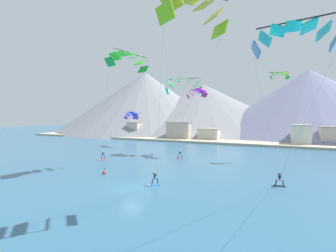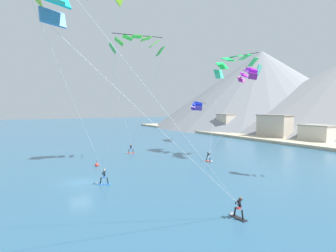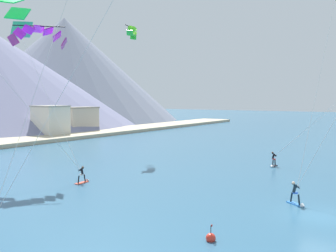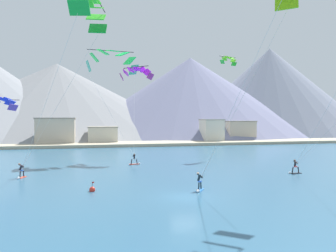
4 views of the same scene
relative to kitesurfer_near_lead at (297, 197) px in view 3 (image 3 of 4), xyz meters
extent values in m
plane|color=#2D5B7A|center=(-1.87, -2.01, -0.56)|extent=(400.00, 400.00, 0.00)
cube|color=#337FDB|center=(0.13, 0.15, -0.53)|extent=(1.14, 1.45, 0.07)
cylinder|color=#14232D|center=(0.34, 0.49, -0.12)|extent=(0.24, 0.28, 0.76)
cylinder|color=#14232D|center=(-0.08, -0.18, -0.12)|extent=(0.24, 0.28, 0.76)
cube|color=blue|center=(0.13, 0.15, 0.30)|extent=(0.40, 0.38, 0.12)
cylinder|color=#14232D|center=(0.06, 0.20, 0.64)|extent=(0.45, 0.40, 0.65)
cylinder|color=#14232D|center=(0.21, 0.25, 0.83)|extent=(0.51, 0.37, 0.42)
cylinder|color=#14232D|center=(0.08, 0.04, 0.83)|extent=(0.51, 0.37, 0.42)
cylinder|color=black|center=(0.30, 0.05, 0.80)|extent=(0.30, 0.46, 0.03)
sphere|color=beige|center=(-0.04, 0.26, 1.05)|extent=(0.23, 0.23, 0.23)
cone|color=white|center=(-0.34, -0.58, -0.46)|extent=(0.46, 0.45, 0.36)
cube|color=black|center=(14.54, 6.58, -0.53)|extent=(1.45, 0.46, 0.07)
cylinder|color=black|center=(14.94, 6.59, -0.12)|extent=(0.25, 0.13, 0.75)
cylinder|color=black|center=(14.14, 6.57, -0.12)|extent=(0.25, 0.13, 0.75)
cube|color=red|center=(14.54, 6.58, 0.29)|extent=(0.25, 0.32, 0.12)
cylinder|color=black|center=(14.54, 6.66, 0.63)|extent=(0.23, 0.39, 0.64)
cylinder|color=black|center=(14.66, 6.56, 0.81)|extent=(0.09, 0.54, 0.41)
cylinder|color=black|center=(14.42, 6.56, 0.81)|extent=(0.09, 0.54, 0.41)
cylinder|color=black|center=(14.54, 6.38, 0.78)|extent=(0.52, 0.04, 0.03)
sphere|color=brown|center=(14.54, 6.78, 1.03)|extent=(0.23, 0.23, 0.23)
cone|color=white|center=(13.67, 6.57, -0.46)|extent=(0.31, 0.37, 0.36)
cube|color=#E54C33|center=(-4.02, 18.57, -0.53)|extent=(1.46, 0.51, 0.07)
cylinder|color=black|center=(-4.42, 18.55, -0.15)|extent=(0.24, 0.13, 0.70)
cylinder|color=black|center=(-3.63, 18.59, -0.15)|extent=(0.24, 0.13, 0.70)
cube|color=white|center=(-4.02, 18.57, 0.24)|extent=(0.24, 0.30, 0.12)
cylinder|color=black|center=(-4.02, 18.52, 0.55)|extent=(0.22, 0.34, 0.59)
cylinder|color=black|center=(-4.14, 18.61, 0.72)|extent=(0.10, 0.50, 0.38)
cylinder|color=black|center=(-3.91, 18.62, 0.72)|extent=(0.10, 0.50, 0.38)
cylinder|color=black|center=(-4.03, 18.80, 0.69)|extent=(0.52, 0.06, 0.03)
sphere|color=brown|center=(-4.02, 18.43, 0.93)|extent=(0.21, 0.21, 0.21)
cone|color=white|center=(-3.15, 18.61, -0.46)|extent=(0.32, 0.37, 0.36)
cylinder|color=silver|center=(4.46, -0.32, 8.72)|extent=(8.35, 0.76, 15.86)
cylinder|color=silver|center=(13.42, 0.01, 6.79)|extent=(2.28, 12.77, 12.05)
cube|color=#12F159|center=(-5.02, 27.58, 17.23)|extent=(2.44, 2.60, 1.21)
cube|color=#12F159|center=(-3.71, 28.17, 16.22)|extent=(2.19, 2.44, 1.69)
cube|color=#3FCBA2|center=(-2.94, 28.70, 14.74)|extent=(1.68, 2.23, 1.89)
cylinder|color=silver|center=(-7.45, 22.60, 7.30)|extent=(6.87, 7.64, 13.22)
cylinder|color=silver|center=(-3.42, 23.85, 7.30)|extent=(1.26, 10.13, 13.22)
cylinder|color=silver|center=(-13.38, 11.75, 8.74)|extent=(8.54, 2.20, 15.97)
cylinder|color=silver|center=(-14.40, 7.69, 8.74)|extent=(6.50, 5.98, 15.97)
cube|color=green|center=(12.98, 26.91, 16.45)|extent=(0.74, 1.08, 0.83)
cube|color=#6AE421|center=(13.46, 27.05, 17.00)|extent=(0.93, 1.15, 0.75)
cube|color=#6AE421|center=(14.05, 27.31, 17.36)|extent=(1.07, 1.18, 0.58)
cube|color=#6AE421|center=(14.68, 27.67, 17.48)|extent=(1.14, 1.18, 0.33)
cube|color=#6AE421|center=(15.28, 28.09, 17.36)|extent=(1.16, 1.14, 0.58)
cube|color=#6AE421|center=(15.78, 28.50, 17.00)|extent=(1.14, 1.05, 0.75)
cube|color=green|center=(16.11, 28.87, 16.45)|extent=(1.03, 0.93, 0.83)
cylinder|color=black|center=(14.47, 28.01, 17.58)|extent=(3.66, 1.29, 0.10)
cube|color=#B12A8C|center=(-0.60, 24.68, 13.19)|extent=(1.45, 1.29, 1.20)
cube|color=#D11EED|center=(-1.09, 25.20, 13.93)|extent=(1.59, 1.45, 1.12)
cube|color=#D11EED|center=(-1.81, 25.72, 14.40)|extent=(1.60, 1.57, 0.90)
cube|color=#D11EED|center=(-2.70, 26.20, 14.57)|extent=(1.52, 1.64, 0.57)
cube|color=#D11EED|center=(-3.63, 26.57, 14.40)|extent=(1.35, 1.67, 0.90)
cube|color=#D11EED|center=(-4.50, 26.79, 13.93)|extent=(1.09, 1.63, 1.12)
cube|color=#B12A8C|center=(-5.21, 26.83, 13.19)|extent=(0.77, 1.56, 1.20)
cylinder|color=black|center=(-2.94, 25.68, 14.78)|extent=(3.79, 3.76, 0.10)
sphere|color=red|center=(-9.82, 1.99, -0.41)|extent=(0.56, 0.56, 0.56)
cylinder|color=black|center=(-9.82, 1.99, 0.09)|extent=(0.04, 0.04, 0.44)
cube|color=red|center=(-9.73, 1.99, 0.27)|extent=(0.18, 0.01, 0.12)
cube|color=#B7AD9E|center=(30.02, 56.09, 2.25)|extent=(7.81, 4.49, 5.62)
cube|color=gray|center=(30.02, 56.09, 5.21)|extent=(8.12, 4.67, 0.30)
cube|color=silver|center=(21.04, 54.72, 2.50)|extent=(5.27, 5.91, 6.11)
cube|color=#99958B|center=(21.04, 54.72, 5.70)|extent=(5.48, 6.15, 0.30)
cone|color=gray|center=(64.28, 100.75, 17.84)|extent=(81.15, 81.15, 36.80)
camera|label=1|loc=(13.86, -24.77, 8.17)|focal=24.00mm
camera|label=2|loc=(29.04, -8.28, 8.10)|focal=28.00mm
camera|label=3|loc=(-27.87, -7.46, 7.36)|focal=40.00mm
camera|label=4|loc=(-9.38, -29.25, 6.37)|focal=35.00mm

